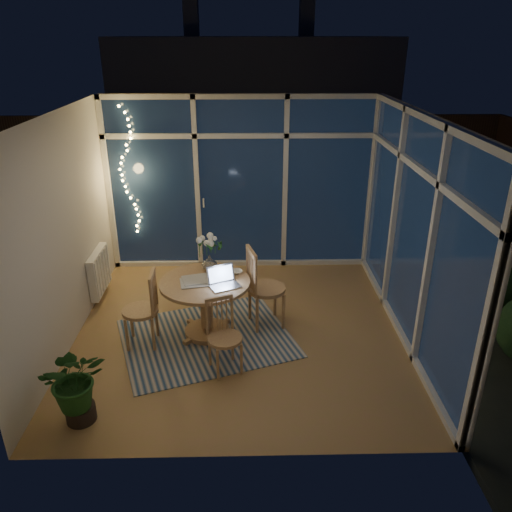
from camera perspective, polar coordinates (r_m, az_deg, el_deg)
name	(u,v)px	position (r m, az deg, el deg)	size (l,w,h in m)	color
floor	(242,331)	(6.23, -1.64, -8.55)	(4.00, 4.00, 0.00)	olive
ceiling	(239,114)	(5.30, -1.97, 15.86)	(4.00, 4.00, 0.00)	silver
wall_back	(241,184)	(7.53, -1.70, 8.21)	(4.00, 0.04, 2.60)	beige
wall_front	(239,328)	(3.84, -1.97, -8.27)	(4.00, 0.04, 2.60)	beige
wall_left	(62,234)	(6.00, -21.28, 2.32)	(0.04, 4.00, 2.60)	beige
wall_right	(416,231)	(5.96, 17.84, 2.69)	(0.04, 4.00, 2.60)	beige
window_wall_back	(241,185)	(7.49, -1.70, 8.13)	(4.00, 0.10, 2.60)	silver
window_wall_right	(413,231)	(5.95, 17.48, 2.69)	(0.10, 4.00, 2.60)	silver
radiator	(99,272)	(7.11, -17.50, -1.71)	(0.10, 0.70, 0.58)	white
fairy_lights	(127,172)	(7.55, -14.51, 9.27)	(0.24, 0.10, 1.85)	#F9CB63
garden_patio	(266,207)	(10.81, 1.13, 5.63)	(12.00, 6.00, 0.10)	black
garden_fence	(242,158)	(11.02, -1.59, 11.17)	(11.00, 0.08, 1.80)	#382214
neighbour_roof	(253,82)	(13.80, -0.30, 19.24)	(7.00, 3.00, 2.20)	#383943
garden_shrubs	(198,209)	(9.16, -6.62, 5.40)	(0.90, 0.90, 0.90)	black
rug	(207,338)	(6.11, -5.66, -9.31)	(1.94, 1.56, 0.01)	beige
dining_table	(206,308)	(6.01, -5.73, -5.95)	(1.06, 1.06, 0.72)	#966144
chair_left	(140,309)	(5.89, -13.11, -5.92)	(0.44, 0.44, 0.95)	#966144
chair_right	(267,287)	(6.10, 1.21, -3.54)	(0.49, 0.49, 1.06)	#966144
chair_front	(225,337)	(5.35, -3.58, -9.21)	(0.39, 0.39, 0.84)	#966144
laptop	(225,277)	(5.64, -3.61, -2.44)	(0.33, 0.28, 0.24)	#BABABF
flower_vase	(209,262)	(6.05, -5.34, -0.74)	(0.20, 0.20, 0.21)	silver
bowl	(236,272)	(6.00, -2.24, -1.80)	(0.15, 0.15, 0.04)	white
newspapers	(197,281)	(5.83, -6.76, -2.84)	(0.36, 0.28, 0.02)	silver
phone	(219,286)	(5.71, -4.20, -3.40)	(0.10, 0.05, 0.01)	black
potted_plant	(76,387)	(5.02, -19.85, -13.92)	(0.54, 0.47, 0.76)	#1A4819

